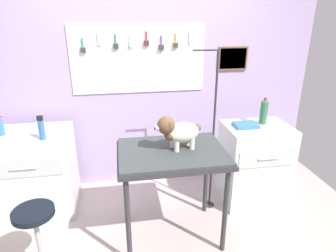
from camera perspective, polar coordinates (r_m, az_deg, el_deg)
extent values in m
cube|color=#B2A29A|center=(2.86, -1.32, -23.44)|extent=(4.40, 4.00, 0.04)
cube|color=#AB96C2|center=(3.41, -4.66, 6.89)|extent=(4.00, 0.06, 2.30)
cube|color=white|center=(3.30, -5.77, 12.93)|extent=(1.47, 0.02, 0.74)
cylinder|color=gray|center=(3.28, -16.53, 16.38)|extent=(0.01, 0.02, 0.01)
cylinder|color=#2D9460|center=(3.27, -16.44, 15.41)|extent=(0.02, 0.02, 0.09)
cube|color=#2D9460|center=(3.28, -16.31, 14.16)|extent=(0.06, 0.02, 0.06)
cube|color=#333338|center=(3.26, -16.34, 14.13)|extent=(0.05, 0.01, 0.05)
cylinder|color=gray|center=(3.26, -13.53, 17.60)|extent=(0.01, 0.02, 0.01)
cube|color=silver|center=(3.25, -13.42, 16.28)|extent=(0.03, 0.01, 0.13)
cylinder|color=gray|center=(3.25, -10.32, 17.48)|extent=(0.01, 0.02, 0.01)
cylinder|color=#2D8F4B|center=(3.25, -10.25, 16.50)|extent=(0.02, 0.02, 0.09)
cube|color=#2D8F4B|center=(3.25, -10.17, 15.23)|extent=(0.06, 0.02, 0.06)
cube|color=#333338|center=(3.24, -10.16, 15.20)|extent=(0.05, 0.01, 0.05)
cylinder|color=gray|center=(3.26, -7.59, 17.45)|extent=(0.01, 0.02, 0.01)
cube|color=silver|center=(3.25, -7.63, 16.21)|extent=(0.01, 0.00, 0.11)
cube|color=silver|center=(3.25, -7.41, 16.22)|extent=(0.01, 0.00, 0.11)
torus|color=#3CA059|center=(3.26, -7.69, 14.93)|extent=(0.03, 0.01, 0.03)
torus|color=#3CA059|center=(3.26, -7.22, 14.95)|extent=(0.03, 0.01, 0.03)
cylinder|color=gray|center=(3.27, -4.32, 18.19)|extent=(0.01, 0.02, 0.01)
cylinder|color=red|center=(3.26, -4.27, 17.21)|extent=(0.02, 0.02, 0.09)
cube|color=red|center=(3.27, -4.24, 15.94)|extent=(0.06, 0.02, 0.06)
cube|color=#333338|center=(3.25, -4.21, 15.92)|extent=(0.05, 0.01, 0.05)
cylinder|color=gray|center=(3.29, -1.34, 17.43)|extent=(0.01, 0.02, 0.01)
cylinder|color=#66489B|center=(3.29, -1.31, 16.46)|extent=(0.02, 0.02, 0.09)
cube|color=#66489B|center=(3.29, -1.30, 15.21)|extent=(0.06, 0.02, 0.06)
cube|color=#333338|center=(3.28, -1.25, 15.18)|extent=(0.05, 0.01, 0.05)
cylinder|color=gray|center=(3.32, 1.49, 17.83)|extent=(0.01, 0.02, 0.01)
cylinder|color=gold|center=(3.31, 1.51, 16.87)|extent=(0.02, 0.02, 0.09)
cube|color=gold|center=(3.32, 1.50, 15.62)|extent=(0.06, 0.02, 0.06)
cube|color=#333338|center=(3.30, 1.55, 15.59)|extent=(0.05, 0.01, 0.05)
cylinder|color=gray|center=(3.35, 4.44, 18.15)|extent=(0.01, 0.02, 0.01)
cube|color=silver|center=(3.35, 4.45, 16.86)|extent=(0.03, 0.01, 0.13)
cube|color=brown|center=(3.54, 12.60, 12.82)|extent=(0.35, 0.02, 0.27)
cube|color=#9F8452|center=(3.54, 12.64, 12.80)|extent=(0.32, 0.01, 0.23)
cylinder|color=#2D2D33|center=(2.49, -7.83, -18.19)|extent=(0.04, 0.04, 0.83)
cylinder|color=#2D2D33|center=(2.63, 11.15, -16.11)|extent=(0.04, 0.04, 0.83)
cylinder|color=#2D2D33|center=(2.95, -8.29, -11.25)|extent=(0.04, 0.04, 0.83)
cylinder|color=#2D2D33|center=(3.07, 7.46, -9.89)|extent=(0.04, 0.04, 0.83)
cube|color=#2D2D33|center=(2.53, 0.80, -5.67)|extent=(0.94, 0.69, 0.03)
cube|color=#363C3D|center=(2.51, 0.80, -5.03)|extent=(0.91, 0.67, 0.03)
cylinder|color=#2D2D33|center=(3.38, 8.07, -15.00)|extent=(0.11, 0.11, 0.01)
cylinder|color=#2D2D33|center=(2.96, 8.89, -1.75)|extent=(0.02, 0.02, 1.69)
cylinder|color=#2D2D33|center=(2.71, 7.43, 14.55)|extent=(0.24, 0.02, 0.02)
cylinder|color=silver|center=(2.47, 1.72, -3.92)|extent=(0.04, 0.04, 0.10)
cylinder|color=silver|center=(2.54, 0.96, -3.10)|extent=(0.04, 0.04, 0.10)
cylinder|color=silver|center=(2.52, 4.73, -3.44)|extent=(0.04, 0.04, 0.10)
cylinder|color=silver|center=(2.59, 3.90, -2.65)|extent=(0.04, 0.04, 0.10)
ellipsoid|color=silver|center=(2.49, 2.77, -1.23)|extent=(0.33, 0.24, 0.17)
ellipsoid|color=brown|center=(2.45, 0.47, -1.74)|extent=(0.13, 0.15, 0.09)
sphere|color=brown|center=(2.41, -0.37, 0.12)|extent=(0.15, 0.15, 0.15)
ellipsoid|color=silver|center=(2.40, -1.83, -0.41)|extent=(0.08, 0.07, 0.05)
sphere|color=black|center=(2.39, -2.52, -0.50)|extent=(0.02, 0.02, 0.02)
ellipsoid|color=brown|center=(2.35, 0.51, -0.11)|extent=(0.05, 0.04, 0.08)
ellipsoid|color=brown|center=(2.47, -0.55, 0.91)|extent=(0.05, 0.04, 0.08)
sphere|color=brown|center=(2.54, 5.79, -0.35)|extent=(0.06, 0.06, 0.06)
cube|color=silver|center=(3.37, -24.77, -8.21)|extent=(0.80, 0.56, 0.89)
cube|color=#B9C0BC|center=(3.04, -26.59, -7.55)|extent=(0.70, 0.01, 0.18)
cylinder|color=#99999E|center=(3.03, -26.63, -7.62)|extent=(0.24, 0.02, 0.02)
cube|color=silver|center=(3.36, 16.49, -7.09)|extent=(0.68, 0.52, 0.89)
cube|color=#B5C6BA|center=(3.07, 18.95, -6.11)|extent=(0.60, 0.01, 0.18)
cylinder|color=#99999E|center=(3.06, 19.02, -6.18)|extent=(0.20, 0.02, 0.02)
cylinder|color=#9E9EA3|center=(2.66, -23.84, -20.70)|extent=(0.04, 0.04, 0.58)
cylinder|color=black|center=(2.47, -24.94, -15.19)|extent=(0.31, 0.31, 0.04)
cylinder|color=#316BBD|center=(3.22, -30.02, -0.32)|extent=(0.06, 0.06, 0.15)
cube|color=#C53934|center=(3.18, -30.12, 1.59)|extent=(0.04, 0.01, 0.01)
cylinder|color=#3566B5|center=(2.93, -23.50, -0.91)|extent=(0.06, 0.06, 0.17)
cylinder|color=#3566B5|center=(2.90, -23.77, 0.82)|extent=(0.03, 0.03, 0.02)
cube|color=black|center=(2.88, -23.87, 1.43)|extent=(0.05, 0.03, 0.04)
cylinder|color=#306F44|center=(3.23, 18.26, 2.51)|extent=(0.08, 0.08, 0.25)
cone|color=#306F44|center=(3.20, 18.53, 4.74)|extent=(0.08, 0.08, 0.02)
cylinder|color=red|center=(3.19, 18.57, 5.10)|extent=(0.03, 0.03, 0.02)
cube|color=#3870B9|center=(3.12, 15.00, 0.16)|extent=(0.24, 0.18, 0.04)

